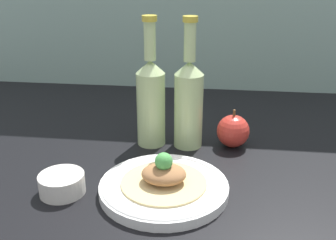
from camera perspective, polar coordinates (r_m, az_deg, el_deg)
ground_plane at (r=85.67cm, az=0.51°, el=-7.06°), size 180.00×110.00×4.00cm
plate at (r=73.24cm, az=-0.29°, el=-9.66°), size 23.80×23.80×2.20cm
plated_food at (r=72.02cm, az=-0.29°, el=-8.06°), size 15.78×15.78×6.20cm
cider_bottle_left at (r=88.36cm, az=-2.51°, el=3.12°), size 6.45×6.45×29.28cm
cider_bottle_right at (r=87.42cm, az=3.02°, el=2.90°), size 6.45×6.45×29.28cm
apple at (r=90.77cm, az=9.42°, el=-1.59°), size 7.45×7.45×8.87cm
dipping_bowl at (r=75.33cm, az=-15.14°, el=-8.93°), size 8.35×8.35×3.75cm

